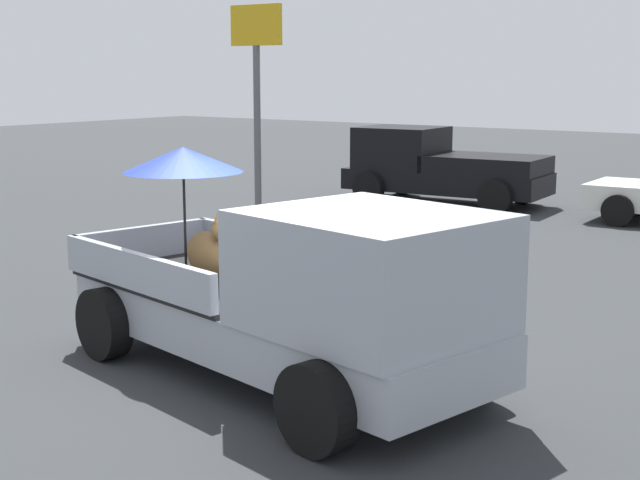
# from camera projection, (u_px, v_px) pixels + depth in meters

# --- Properties ---
(ground_plane) EXTENTS (80.00, 80.00, 0.00)m
(ground_plane) POSITION_uv_depth(u_px,v_px,m) (274.00, 377.00, 9.54)
(ground_plane) COLOR #2D3033
(pickup_truck_main) EXTENTS (5.33, 3.08, 2.32)m
(pickup_truck_main) POSITION_uv_depth(u_px,v_px,m) (299.00, 293.00, 9.06)
(pickup_truck_main) COLOR black
(pickup_truck_main) RESTS_ON ground
(pickup_truck_red) EXTENTS (4.92, 2.45, 1.80)m
(pickup_truck_red) POSITION_uv_depth(u_px,v_px,m) (438.00, 167.00, 21.91)
(pickup_truck_red) COLOR black
(pickup_truck_red) RESTS_ON ground
(motel_sign) EXTENTS (1.40, 0.16, 4.60)m
(motel_sign) POSITION_uv_depth(u_px,v_px,m) (257.00, 65.00, 20.63)
(motel_sign) COLOR #59595B
(motel_sign) RESTS_ON ground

